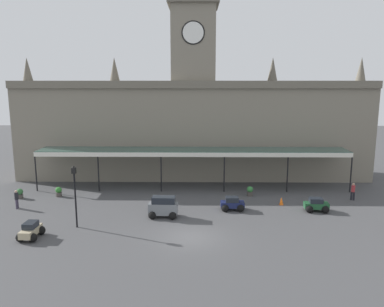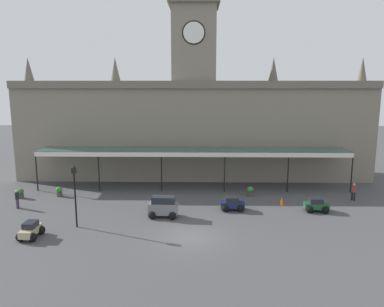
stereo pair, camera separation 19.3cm
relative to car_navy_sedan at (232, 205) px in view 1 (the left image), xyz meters
name	(u,v)px [view 1 (the left image)]	position (x,y,z in m)	size (l,w,h in m)	color
ground_plane	(191,237)	(-3.52, -5.97, -0.50)	(140.00, 140.00, 0.00)	#444446
station_building	(193,122)	(-3.52, 12.34, 5.87)	(39.80, 6.30, 20.14)	gray
entrance_canopy	(193,151)	(-3.52, 6.97, 3.48)	(32.05, 3.26, 4.13)	#38564C
car_navy_sedan	(232,205)	(0.00, 0.00, 0.00)	(2.06, 1.53, 1.19)	#19214C
car_grey_van	(163,208)	(-5.87, -1.85, 0.30)	(2.44, 1.67, 1.77)	slate
car_green_sedan	(316,206)	(7.23, -0.20, 0.00)	(2.10, 1.60, 1.19)	#1E512D
car_beige_sedan	(31,231)	(-15.02, -6.24, 0.00)	(1.57, 2.08, 1.19)	tan
pedestrian_crossing_forecourt	(17,199)	(-18.99, 0.21, 0.41)	(0.34, 0.39, 1.67)	#3F384C
pedestrian_near_entrance	(353,191)	(11.65, 3.00, 0.41)	(0.35, 0.34, 1.67)	black
victorian_lamppost	(75,190)	(-12.35, -4.13, 2.51)	(0.30, 0.30, 4.84)	black
traffic_cone	(281,201)	(4.61, 1.51, -0.16)	(0.40, 0.40, 0.69)	orange
planter_forecourt_centre	(250,191)	(2.12, 4.26, -0.01)	(0.60, 0.60, 0.96)	#47423D
planter_near_kerb	(20,193)	(-20.08, 3.17, -0.01)	(0.60, 0.60, 0.96)	#47423D
planter_by_canopy	(59,192)	(-16.58, 3.82, -0.01)	(0.60, 0.60, 0.96)	#47423D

